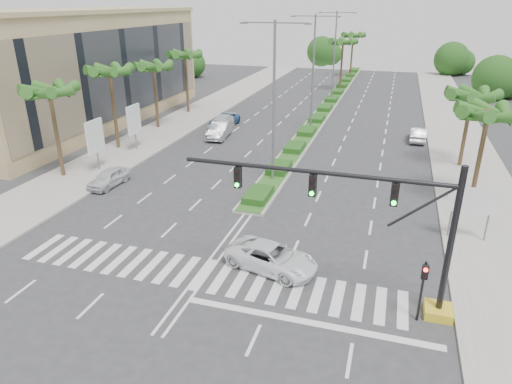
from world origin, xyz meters
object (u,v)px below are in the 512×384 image
car_parked_a (109,178)px  car_parked_c (224,120)px  car_parked_d (222,123)px  car_crossing (272,257)px  car_parked_b (220,130)px  car_right (418,134)px

car_parked_a → car_parked_c: bearing=88.0°
car_parked_c → car_parked_d: (0.16, -1.23, 0.04)m
car_parked_d → car_crossing: 29.13m
car_parked_c → car_parked_d: bearing=-79.5°
car_parked_a → car_parked_d: (2.24, 18.40, 0.05)m
car_parked_a → car_parked_d: size_ratio=0.79×
car_parked_b → car_parked_d: bearing=101.2°
car_parked_c → car_right: 20.91m
car_parked_c → car_parked_a: bearing=-92.8°
car_parked_c → car_right: (20.91, 0.21, 0.03)m
car_crossing → car_parked_b: bearing=42.3°
car_parked_b → car_crossing: (11.80, -22.93, -0.13)m
car_parked_a → car_right: (22.99, 19.84, 0.05)m
car_parked_b → car_parked_c: (-1.18, 4.45, -0.14)m
car_parked_d → car_parked_b: bearing=-73.2°
car_parked_a → car_parked_d: 18.54m
car_parked_b → car_crossing: car_parked_b is taller
car_parked_a → car_parked_c: 19.74m
car_parked_a → car_crossing: car_crossing is taller
car_parked_b → car_crossing: size_ratio=1.00×
car_parked_c → car_right: size_ratio=1.13×
car_parked_b → car_parked_c: car_parked_b is taller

